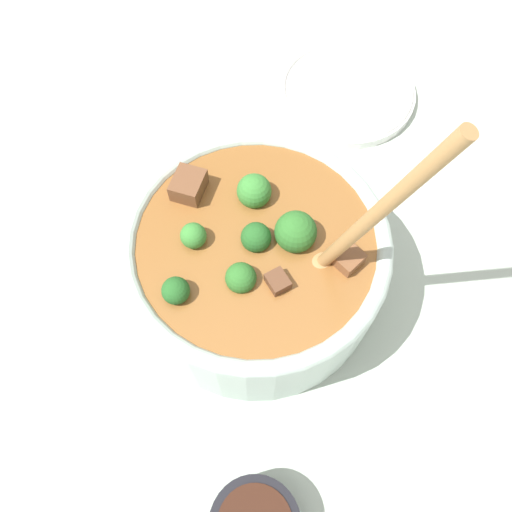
{
  "coord_description": "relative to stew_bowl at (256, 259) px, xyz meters",
  "views": [
    {
      "loc": [
        0.11,
        0.19,
        0.51
      ],
      "look_at": [
        0.0,
        0.0,
        0.07
      ],
      "focal_mm": 35.0,
      "sensor_mm": 36.0,
      "label": 1
    }
  ],
  "objects": [
    {
      "name": "stew_bowl",
      "position": [
        0.0,
        0.0,
        0.0
      ],
      "size": [
        0.26,
        0.26,
        0.3
      ],
      "color": "#B2C6BC",
      "rests_on": "ground_plane"
    },
    {
      "name": "empty_plate",
      "position": [
        -0.24,
        -0.18,
        -0.05
      ],
      "size": [
        0.19,
        0.19,
        0.02
      ],
      "color": "white",
      "rests_on": "ground_plane"
    },
    {
      "name": "ground_plane",
      "position": [
        0.0,
        -0.0,
        -0.06
      ],
      "size": [
        4.0,
        4.0,
        0.0
      ],
      "primitive_type": "plane",
      "color": "#ADBCAD"
    }
  ]
}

